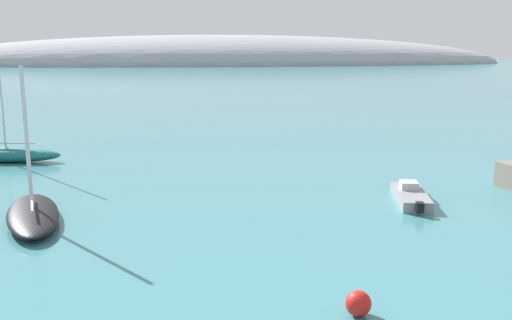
% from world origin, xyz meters
% --- Properties ---
extents(distant_ridge, '(256.10, 68.43, 24.87)m').
position_xyz_m(distant_ridge, '(14.79, 246.68, 0.00)').
color(distant_ridge, '#999EA8').
rests_on(distant_ridge, ground).
extents(sailboat_teal_near_shore, '(8.01, 2.87, 10.42)m').
position_xyz_m(sailboat_teal_near_shore, '(-15.81, 38.94, 0.59)').
color(sailboat_teal_near_shore, '#1E6B70').
rests_on(sailboat_teal_near_shore, water).
extents(sailboat_black_outer_mooring, '(4.11, 7.89, 7.39)m').
position_xyz_m(sailboat_black_outer_mooring, '(-10.48, 24.03, 0.43)').
color(sailboat_black_outer_mooring, black).
rests_on(sailboat_black_outer_mooring, water).
extents(motorboat_grey_alongside_breakwater, '(2.50, 5.08, 0.96)m').
position_xyz_m(motorboat_grey_alongside_breakwater, '(8.85, 24.93, 0.33)').
color(motorboat_grey_alongside_breakwater, gray).
rests_on(motorboat_grey_alongside_breakwater, water).
extents(mooring_buoy_red, '(0.82, 0.82, 0.82)m').
position_xyz_m(mooring_buoy_red, '(1.96, 12.61, 0.41)').
color(mooring_buoy_red, red).
rests_on(mooring_buoy_red, water).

